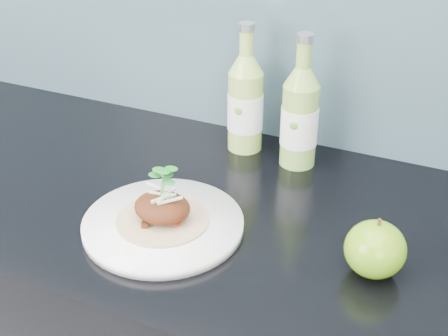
{
  "coord_description": "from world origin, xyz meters",
  "views": [
    {
      "loc": [
        0.32,
        0.89,
        1.49
      ],
      "look_at": [
        -0.02,
        1.66,
        1.0
      ],
      "focal_mm": 50.0,
      "sensor_mm": 36.0,
      "label": 1
    }
  ],
  "objects_px": {
    "cider_bottle_right": "(300,117)",
    "cider_bottle_left": "(245,103)",
    "dinner_plate": "(163,224)",
    "green_apple": "(375,249)"
  },
  "relations": [
    {
      "from": "dinner_plate",
      "to": "green_apple",
      "type": "relative_size",
      "value": 3.19
    },
    {
      "from": "green_apple",
      "to": "cider_bottle_left",
      "type": "distance_m",
      "value": 0.43
    },
    {
      "from": "cider_bottle_left",
      "to": "cider_bottle_right",
      "type": "height_order",
      "value": "same"
    },
    {
      "from": "cider_bottle_left",
      "to": "green_apple",
      "type": "bearing_deg",
      "value": -30.23
    },
    {
      "from": "cider_bottle_right",
      "to": "cider_bottle_left",
      "type": "bearing_deg",
      "value": -164.2
    },
    {
      "from": "dinner_plate",
      "to": "green_apple",
      "type": "xyz_separation_m",
      "value": [
        0.33,
        0.03,
        0.03
      ]
    },
    {
      "from": "dinner_plate",
      "to": "green_apple",
      "type": "bearing_deg",
      "value": 5.15
    },
    {
      "from": "green_apple",
      "to": "cider_bottle_left",
      "type": "bearing_deg",
      "value": 138.68
    },
    {
      "from": "dinner_plate",
      "to": "green_apple",
      "type": "height_order",
      "value": "green_apple"
    },
    {
      "from": "cider_bottle_left",
      "to": "cider_bottle_right",
      "type": "bearing_deg",
      "value": 2.91
    }
  ]
}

